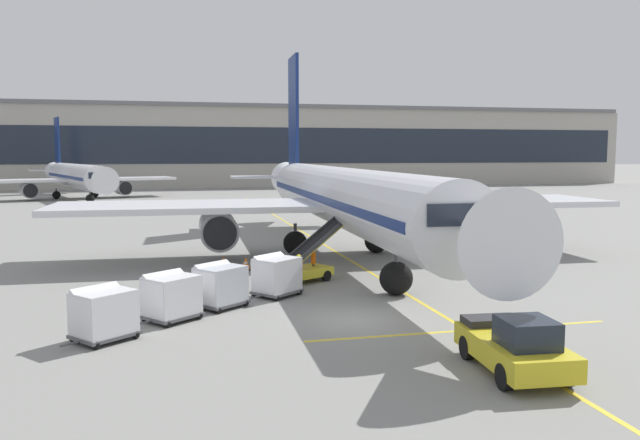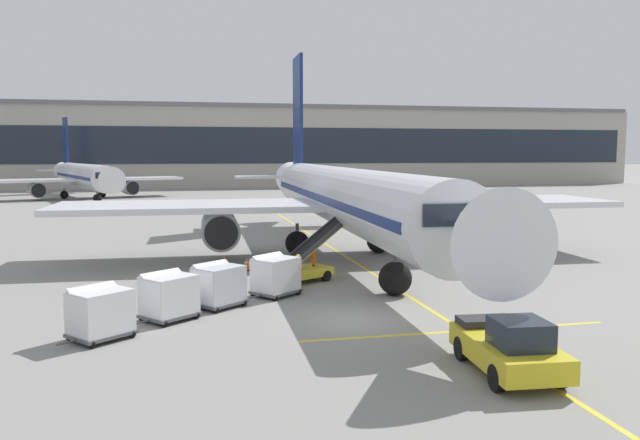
% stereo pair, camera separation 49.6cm
% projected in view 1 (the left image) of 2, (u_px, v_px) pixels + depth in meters
% --- Properties ---
extents(ground_plane, '(600.00, 600.00, 0.00)m').
position_uv_depth(ground_plane, '(353.00, 319.00, 25.41)').
color(ground_plane, gray).
extents(parked_airplane, '(35.25, 44.89, 15.23)m').
position_uv_depth(parked_airplane, '(340.00, 197.00, 40.55)').
color(parked_airplane, silver).
rests_on(parked_airplane, ground).
extents(belt_loader, '(5.04, 3.77, 3.34)m').
position_uv_depth(belt_loader, '(303.00, 264.00, 32.73)').
color(belt_loader, gold).
rests_on(belt_loader, ground).
extents(baggage_cart_lead, '(2.62, 2.50, 1.91)m').
position_uv_depth(baggage_cart_lead, '(276.00, 275.00, 29.48)').
color(baggage_cart_lead, '#515156').
rests_on(baggage_cart_lead, ground).
extents(baggage_cart_second, '(2.62, 2.50, 1.91)m').
position_uv_depth(baggage_cart_second, '(220.00, 284.00, 27.26)').
color(baggage_cart_second, '#515156').
rests_on(baggage_cart_second, ground).
extents(baggage_cart_third, '(2.62, 2.50, 1.91)m').
position_uv_depth(baggage_cart_third, '(171.00, 296.00, 25.13)').
color(baggage_cart_third, '#515156').
rests_on(baggage_cart_third, ground).
extents(baggage_cart_fourth, '(2.62, 2.50, 1.91)m').
position_uv_depth(baggage_cart_fourth, '(103.00, 313.00, 22.46)').
color(baggage_cart_fourth, '#515156').
rests_on(baggage_cart_fourth, ground).
extents(pushback_tug, '(2.40, 4.54, 1.83)m').
position_uv_depth(pushback_tug, '(515.00, 346.00, 19.16)').
color(pushback_tug, gold).
rests_on(pushback_tug, ground).
extents(ground_crew_by_loader, '(0.32, 0.56, 1.74)m').
position_uv_depth(ground_crew_by_loader, '(313.00, 260.00, 33.37)').
color(ground_crew_by_loader, '#514C42').
rests_on(ground_crew_by_loader, ground).
extents(ground_crew_by_carts, '(0.43, 0.44, 1.74)m').
position_uv_depth(ground_crew_by_carts, '(299.00, 270.00, 30.70)').
color(ground_crew_by_carts, '#514C42').
rests_on(ground_crew_by_carts, ground).
extents(safety_cone_engine_keepout, '(0.61, 0.61, 0.69)m').
position_uv_depth(safety_cone_engine_keepout, '(224.00, 262.00, 36.64)').
color(safety_cone_engine_keepout, black).
rests_on(safety_cone_engine_keepout, ground).
extents(safety_cone_wingtip, '(0.54, 0.54, 0.62)m').
position_uv_depth(safety_cone_wingtip, '(259.00, 267.00, 35.24)').
color(safety_cone_wingtip, black).
rests_on(safety_cone_wingtip, ground).
extents(safety_cone_nose_mark, '(0.66, 0.66, 0.74)m').
position_uv_depth(safety_cone_nose_mark, '(246.00, 264.00, 36.05)').
color(safety_cone_nose_mark, black).
rests_on(safety_cone_nose_mark, ground).
extents(apron_guidance_line_lead_in, '(0.20, 110.00, 0.01)m').
position_uv_depth(apron_guidance_line_lead_in, '(346.00, 258.00, 40.18)').
color(apron_guidance_line_lead_in, yellow).
rests_on(apron_guidance_line_lead_in, ground).
extents(apron_guidance_line_stop_bar, '(12.00, 0.20, 0.01)m').
position_uv_depth(apron_guidance_line_stop_bar, '(462.00, 331.00, 23.74)').
color(apron_guidance_line_stop_bar, yellow).
rests_on(apron_guidance_line_stop_bar, ground).
extents(terminal_building, '(147.17, 17.12, 15.95)m').
position_uv_depth(terminal_building, '(277.00, 146.00, 130.74)').
color(terminal_building, '#A8A399').
rests_on(terminal_building, ground).
extents(distant_airplane, '(28.26, 36.19, 12.35)m').
position_uv_depth(distant_airplane, '(76.00, 177.00, 91.99)').
color(distant_airplane, white).
rests_on(distant_airplane, ground).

